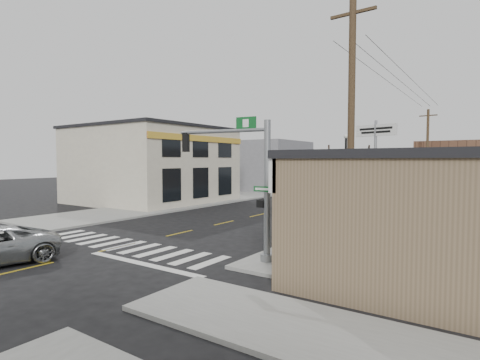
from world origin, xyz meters
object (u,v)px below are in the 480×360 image
Objects in this scene: traffic_signal_pole at (253,174)px; bare_tree at (349,154)px; guide_sign at (316,203)px; lamp_post at (346,171)px; dance_center_sign at (376,143)px; utility_pole_near at (351,127)px; utility_pole_far at (427,156)px; fire_hydrant at (338,230)px.

traffic_signal_pole is 1.07× the size of bare_tree.
lamp_post is (-0.70, 6.42, 1.33)m from guide_sign.
dance_center_sign reaches higher than traffic_signal_pole.
bare_tree is 1.01m from utility_pole_near.
traffic_signal_pole reaches higher than guide_sign.
utility_pole_near reaches higher than utility_pole_far.
guide_sign is 18.53m from utility_pole_far.
utility_pole_near is (3.14, -9.00, 1.88)m from lamp_post.
traffic_signal_pole is at bearing -148.52° from utility_pole_near.
utility_pole_far is at bearing 56.24° from lamp_post.
traffic_signal_pole is at bearing -110.43° from lamp_post.
utility_pole_near is at bearing -64.29° from dance_center_sign.
utility_pole_near is at bearing -90.84° from lamp_post.
utility_pole_far is (-0.20, 20.84, 0.11)m from bare_tree.
dance_center_sign is 0.83× the size of utility_pole_far.
dance_center_sign reaches higher than fire_hydrant.
traffic_signal_pole is 16.19m from dance_center_sign.
lamp_post is 12.22m from utility_pole_far.
utility_pole_far is (2.88, 11.83, 0.98)m from lamp_post.
guide_sign is 4.21× the size of fire_hydrant.
fire_hydrant is at bearing -70.05° from dance_center_sign.
traffic_signal_pole is 4.06m from utility_pole_near.
lamp_post reaches higher than guide_sign.
guide_sign is 0.29× the size of utility_pole_near.
traffic_signal_pole is at bearing -76.79° from dance_center_sign.
utility_pole_far is at bearing 93.45° from utility_pole_near.
fire_hydrant is 0.10× the size of dance_center_sign.
utility_pole_far reaches higher than traffic_signal_pole.
fire_hydrant is at bearing 117.49° from utility_pole_near.
bare_tree is 20.84m from utility_pole_far.
fire_hydrant is 5.70m from bare_tree.
traffic_signal_pole is at bearing -150.96° from bare_tree.
guide_sign is 4.78m from utility_pole_near.
fire_hydrant is at bearing 48.32° from guide_sign.
dance_center_sign is (0.35, 5.32, 1.90)m from lamp_post.
traffic_signal_pole is 1.01× the size of lamp_post.
utility_pole_far reaches higher than bare_tree.
bare_tree is (3.08, -9.01, 0.87)m from lamp_post.
guide_sign is 2.12m from fire_hydrant.
bare_tree is at bearing -91.18° from lamp_post.
guide_sign is 0.42× the size of dance_center_sign.
utility_pole_near reaches higher than guide_sign.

